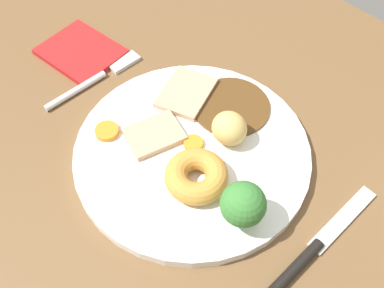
{
  "coord_description": "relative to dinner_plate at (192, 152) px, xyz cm",
  "views": [
    {
      "loc": [
        23.09,
        -18.96,
        48.54
      ],
      "look_at": [
        1.14,
        2.93,
        6.0
      ],
      "focal_mm": 41.8,
      "sensor_mm": 36.0,
      "label": 1
    }
  ],
  "objects": [
    {
      "name": "dining_table",
      "position": [
        -1.14,
        -2.93,
        -2.5
      ],
      "size": [
        120.0,
        84.0,
        3.6
      ],
      "primitive_type": "cube",
      "color": "brown",
      "rests_on": "ground"
    },
    {
      "name": "dinner_plate",
      "position": [
        0.0,
        0.0,
        0.0
      ],
      "size": [
        28.43,
        28.43,
        1.4
      ],
      "primitive_type": "cylinder",
      "color": "white",
      "rests_on": "dining_table"
    },
    {
      "name": "gravy_pool",
      "position": [
        -1.08,
        8.23,
        0.85
      ],
      "size": [
        9.99,
        9.99,
        0.3
      ],
      "primitive_type": "cylinder",
      "color": "#563819",
      "rests_on": "dinner_plate"
    },
    {
      "name": "meat_slice_main",
      "position": [
        -4.54,
        -1.94,
        1.1
      ],
      "size": [
        6.72,
        7.77,
        0.8
      ],
      "primitive_type": "cube",
      "rotation": [
        0.0,
        0.0,
        4.41
      ],
      "color": "tan",
      "rests_on": "dinner_plate"
    },
    {
      "name": "meat_slice_under",
      "position": [
        -6.72,
        5.62,
        1.1
      ],
      "size": [
        8.06,
        9.14,
        0.8
      ],
      "primitive_type": "cube",
      "rotation": [
        0.0,
        0.0,
        5.05
      ],
      "color": "tan",
      "rests_on": "dinner_plate"
    },
    {
      "name": "yorkshire_pudding",
      "position": [
        3.64,
        -2.76,
        2.0
      ],
      "size": [
        7.19,
        7.19,
        2.6
      ],
      "primitive_type": "torus",
      "color": "#C68938",
      "rests_on": "dinner_plate"
    },
    {
      "name": "roast_potato_left",
      "position": [
        2.01,
        4.24,
        2.7
      ],
      "size": [
        4.96,
        4.72,
        3.99
      ],
      "primitive_type": "ellipsoid",
      "rotation": [
        0.0,
        0.0,
        2.99
      ],
      "color": "#D8B260",
      "rests_on": "dinner_plate"
    },
    {
      "name": "carrot_coin_front",
      "position": [
        -9.07,
        -5.67,
        1.04
      ],
      "size": [
        2.94,
        2.94,
        0.68
      ],
      "primitive_type": "cylinder",
      "color": "orange",
      "rests_on": "dinner_plate"
    },
    {
      "name": "carrot_coin_back",
      "position": [
        -0.35,
        0.58,
        0.96
      ],
      "size": [
        2.37,
        2.37,
        0.53
      ],
      "primitive_type": "cylinder",
      "color": "orange",
      "rests_on": "dinner_plate"
    },
    {
      "name": "broccoli_floret",
      "position": [
        10.27,
        -2.96,
        4.11
      ],
      "size": [
        4.82,
        4.82,
        5.89
      ],
      "color": "#8CB766",
      "rests_on": "dinner_plate"
    },
    {
      "name": "fork",
      "position": [
        -18.33,
        -0.41,
        -0.31
      ],
      "size": [
        2.15,
        15.29,
        0.9
      ],
      "rotation": [
        0.0,
        0.0,
        1.54
      ],
      "color": "silver",
      "rests_on": "dining_table"
    },
    {
      "name": "knife",
      "position": [
        17.75,
        -0.05,
        -0.25
      ],
      "size": [
        2.01,
        18.54,
        1.2
      ],
      "rotation": [
        0.0,
        0.0,
        1.54
      ],
      "color": "black",
      "rests_on": "dining_table"
    },
    {
      "name": "folded_napkin",
      "position": [
        -24.18,
        1.29,
        -0.3
      ],
      "size": [
        11.83,
        10.03,
        0.8
      ],
      "primitive_type": "cube",
      "rotation": [
        0.0,
        0.0,
        0.1
      ],
      "color": "red",
      "rests_on": "dining_table"
    }
  ]
}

